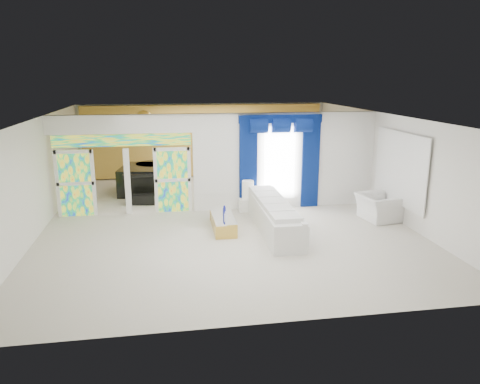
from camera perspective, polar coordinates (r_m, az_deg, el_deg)
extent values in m
plane|color=#B7AF9E|center=(13.61, -2.07, -3.31)|extent=(12.00, 12.00, 0.00)
cube|color=white|center=(14.61, 5.78, 3.91)|extent=(5.70, 0.18, 3.00)
cube|color=white|center=(13.99, -14.50, 8.15)|extent=(4.30, 0.18, 0.55)
cube|color=#994C3F|center=(14.46, -19.70, 1.01)|extent=(0.95, 0.04, 2.00)
cube|color=#994C3F|center=(14.21, -8.34, 1.49)|extent=(0.95, 0.04, 2.00)
cube|color=#994C3F|center=(14.04, -14.38, 6.23)|extent=(4.00, 0.05, 0.35)
cube|color=white|center=(14.46, 4.92, 3.62)|extent=(1.00, 0.02, 2.30)
cube|color=#031241|center=(14.23, 1.03, 3.30)|extent=(0.55, 0.10, 2.80)
cube|color=#031241|center=(14.72, 8.72, 3.50)|extent=(0.55, 0.10, 2.80)
cube|color=#031241|center=(14.24, 5.06, 9.03)|extent=(2.60, 0.12, 0.25)
cube|color=white|center=(13.80, 19.25, 2.79)|extent=(0.04, 2.70, 1.90)
cube|color=gold|center=(19.02, -4.41, 6.35)|extent=(9.70, 0.12, 2.90)
cube|color=silver|center=(12.56, 4.17, -3.12)|extent=(0.88, 3.82, 0.73)
cube|color=gold|center=(12.66, -2.13, -3.77)|extent=(0.60, 1.72, 0.38)
cube|color=white|center=(14.36, 2.15, -1.56)|extent=(1.19, 0.46, 0.39)
cylinder|color=white|center=(14.18, 0.98, 0.27)|extent=(0.36, 0.36, 0.58)
imported|color=silver|center=(13.98, 16.74, -1.85)|extent=(1.14, 1.26, 0.74)
cube|color=black|center=(16.90, -11.98, 1.54)|extent=(1.70, 2.08, 0.95)
cube|color=black|center=(15.42, -12.15, -0.90)|extent=(0.98, 0.50, 0.31)
cube|color=tan|center=(16.39, -19.55, 0.49)|extent=(0.61, 0.56, 0.88)
sphere|color=gold|center=(16.35, -11.84, 8.86)|extent=(0.60, 0.60, 0.60)
cylinder|color=navy|center=(12.56, -1.94, -2.43)|extent=(0.08, 0.08, 0.24)
cylinder|color=white|center=(12.81, -1.95, -2.33)|extent=(0.11, 0.11, 0.14)
cylinder|color=silver|center=(12.34, -1.73, -3.01)|extent=(0.10, 0.10, 0.13)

